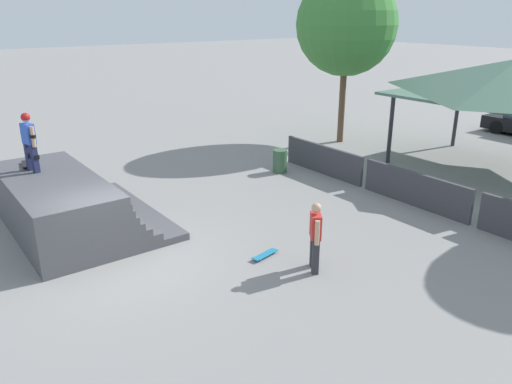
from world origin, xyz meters
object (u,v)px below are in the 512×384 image
Objects in this scene: skater_on_deck at (29,138)px; trash_bin at (280,161)px; tree_far_back at (347,25)px; bystander_walking at (315,233)px; skateboard_on_ground at (264,255)px; skateboard_on_deck at (26,164)px.

skater_on_deck reaches higher than trash_bin.
tree_far_back is (-1.67, 13.59, 2.65)m from skater_on_deck.
trash_bin is at bearing 75.49° from skater_on_deck.
trash_bin is (1.98, -5.18, -4.68)m from tree_far_back.
skateboard_on_ground is (-1.17, -0.55, -0.86)m from bystander_walking.
trash_bin is at bearing 2.71° from bystander_walking.
skater_on_deck is 0.98× the size of bystander_walking.
trash_bin is at bearing -144.29° from skateboard_on_ground.
skater_on_deck is 8.04m from bystander_walking.
bystander_walking is 2.01× the size of skateboard_on_ground.
bystander_walking is at bearing -33.02° from trash_bin.
tree_far_back is (-8.26, 9.26, 4.19)m from bystander_walking.
skateboard_on_ground is (5.42, 3.79, -2.40)m from skater_on_deck.
skateboard_on_ground is 6.90m from trash_bin.
bystander_walking is 1.55m from skateboard_on_ground.
tree_far_back is at bearing 104.26° from skateboard_on_deck.
skateboard_on_deck is 8.47m from bystander_walking.
skater_on_deck is 1.97× the size of skateboard_on_ground.
tree_far_back is 7.26m from trash_bin.
skateboard_on_deck is at bearing 67.12° from bystander_walking.
skateboard_on_deck is 0.98× the size of trash_bin.
trash_bin reaches higher than skateboard_on_ground.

